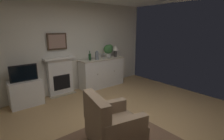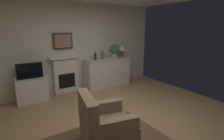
{
  "view_description": "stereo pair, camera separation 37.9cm",
  "coord_description": "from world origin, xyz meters",
  "px_view_note": "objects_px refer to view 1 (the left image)",
  "views": [
    {
      "loc": [
        -2.26,
        -2.21,
        1.92
      ],
      "look_at": [
        0.07,
        0.64,
        1.0
      ],
      "focal_mm": 27.65,
      "sensor_mm": 36.0,
      "label": 1
    },
    {
      "loc": [
        -1.95,
        -2.44,
        1.92
      ],
      "look_at": [
        0.07,
        0.64,
        1.0
      ],
      "focal_mm": 27.65,
      "sensor_mm": 36.0,
      "label": 2
    }
  ],
  "objects_px": {
    "fireplace_unit": "(60,76)",
    "tv_set": "(24,73)",
    "table_lamp": "(115,49)",
    "tv_cabinet": "(26,93)",
    "wine_glass_center": "(104,55)",
    "vase_decorative": "(97,55)",
    "wine_bottle": "(90,57)",
    "armchair": "(112,125)",
    "framed_picture": "(57,41)",
    "sideboard_cabinet": "(102,73)",
    "wine_glass_left": "(100,55)",
    "wine_glass_right": "(105,54)",
    "potted_plant_small": "(108,50)"
  },
  "relations": [
    {
      "from": "wine_bottle",
      "to": "potted_plant_small",
      "type": "height_order",
      "value": "potted_plant_small"
    },
    {
      "from": "tv_cabinet",
      "to": "potted_plant_small",
      "type": "xyz_separation_m",
      "value": [
        2.63,
        0.03,
        0.87
      ]
    },
    {
      "from": "tv_set",
      "to": "table_lamp",
      "type": "bearing_deg",
      "value": 0.16
    },
    {
      "from": "potted_plant_small",
      "to": "wine_glass_right",
      "type": "bearing_deg",
      "value": -171.29
    },
    {
      "from": "wine_glass_center",
      "to": "tv_cabinet",
      "type": "height_order",
      "value": "wine_glass_center"
    },
    {
      "from": "framed_picture",
      "to": "sideboard_cabinet",
      "type": "relative_size",
      "value": 0.36
    },
    {
      "from": "tv_cabinet",
      "to": "armchair",
      "type": "height_order",
      "value": "armchair"
    },
    {
      "from": "wine_glass_right",
      "to": "tv_set",
      "type": "xyz_separation_m",
      "value": [
        -2.47,
        -0.03,
        -0.21
      ]
    },
    {
      "from": "wine_bottle",
      "to": "wine_glass_right",
      "type": "relative_size",
      "value": 1.76
    },
    {
      "from": "sideboard_cabinet",
      "to": "wine_bottle",
      "type": "distance_m",
      "value": 0.73
    },
    {
      "from": "table_lamp",
      "to": "framed_picture",
      "type": "bearing_deg",
      "value": 173.38
    },
    {
      "from": "table_lamp",
      "to": "wine_glass_center",
      "type": "bearing_deg",
      "value": -174.64
    },
    {
      "from": "framed_picture",
      "to": "wine_bottle",
      "type": "xyz_separation_m",
      "value": [
        0.9,
        -0.22,
        -0.49
      ]
    },
    {
      "from": "vase_decorative",
      "to": "tv_set",
      "type": "xyz_separation_m",
      "value": [
        -2.1,
        0.04,
        -0.23
      ]
    },
    {
      "from": "fireplace_unit",
      "to": "potted_plant_small",
      "type": "distance_m",
      "value": 1.78
    },
    {
      "from": "wine_glass_left",
      "to": "vase_decorative",
      "type": "distance_m",
      "value": 0.16
    },
    {
      "from": "sideboard_cabinet",
      "to": "tv_cabinet",
      "type": "bearing_deg",
      "value": 179.63
    },
    {
      "from": "wine_glass_left",
      "to": "wine_glass_right",
      "type": "height_order",
      "value": "same"
    },
    {
      "from": "sideboard_cabinet",
      "to": "tv_set",
      "type": "relative_size",
      "value": 2.46
    },
    {
      "from": "wine_glass_right",
      "to": "armchair",
      "type": "bearing_deg",
      "value": -124.98
    },
    {
      "from": "wine_glass_left",
      "to": "wine_glass_center",
      "type": "bearing_deg",
      "value": -27.11
    },
    {
      "from": "fireplace_unit",
      "to": "wine_glass_left",
      "type": "relative_size",
      "value": 6.67
    },
    {
      "from": "wine_bottle",
      "to": "wine_glass_center",
      "type": "bearing_deg",
      "value": -5.89
    },
    {
      "from": "sideboard_cabinet",
      "to": "wine_glass_right",
      "type": "distance_m",
      "value": 0.61
    },
    {
      "from": "framed_picture",
      "to": "tv_set",
      "type": "bearing_deg",
      "value": -166.69
    },
    {
      "from": "wine_glass_center",
      "to": "tv_cabinet",
      "type": "bearing_deg",
      "value": 178.42
    },
    {
      "from": "vase_decorative",
      "to": "sideboard_cabinet",
      "type": "bearing_deg",
      "value": 12.55
    },
    {
      "from": "framed_picture",
      "to": "wine_glass_right",
      "type": "distance_m",
      "value": 1.58
    },
    {
      "from": "fireplace_unit",
      "to": "table_lamp",
      "type": "height_order",
      "value": "table_lamp"
    },
    {
      "from": "sideboard_cabinet",
      "to": "tv_set",
      "type": "height_order",
      "value": "tv_set"
    },
    {
      "from": "wine_glass_right",
      "to": "framed_picture",
      "type": "bearing_deg",
      "value": 172.29
    },
    {
      "from": "table_lamp",
      "to": "tv_cabinet",
      "type": "height_order",
      "value": "table_lamp"
    },
    {
      "from": "wine_glass_center",
      "to": "armchair",
      "type": "distance_m",
      "value": 3.06
    },
    {
      "from": "framed_picture",
      "to": "tv_set",
      "type": "distance_m",
      "value": 1.22
    },
    {
      "from": "wine_glass_center",
      "to": "armchair",
      "type": "bearing_deg",
      "value": -124.03
    },
    {
      "from": "framed_picture",
      "to": "tv_cabinet",
      "type": "relative_size",
      "value": 0.73
    },
    {
      "from": "fireplace_unit",
      "to": "table_lamp",
      "type": "xyz_separation_m",
      "value": [
        1.92,
        -0.18,
        0.67
      ]
    },
    {
      "from": "tv_cabinet",
      "to": "tv_set",
      "type": "xyz_separation_m",
      "value": [
        -0.0,
        -0.02,
        0.52
      ]
    },
    {
      "from": "wine_glass_left",
      "to": "tv_cabinet",
      "type": "distance_m",
      "value": 2.37
    },
    {
      "from": "sideboard_cabinet",
      "to": "tv_cabinet",
      "type": "distance_m",
      "value": 2.33
    },
    {
      "from": "tv_set",
      "to": "wine_bottle",
      "type": "bearing_deg",
      "value": 0.25
    },
    {
      "from": "fireplace_unit",
      "to": "wine_glass_left",
      "type": "bearing_deg",
      "value": -7.65
    },
    {
      "from": "sideboard_cabinet",
      "to": "tv_cabinet",
      "type": "height_order",
      "value": "sideboard_cabinet"
    },
    {
      "from": "wine_bottle",
      "to": "tv_cabinet",
      "type": "height_order",
      "value": "wine_bottle"
    },
    {
      "from": "wine_glass_left",
      "to": "wine_glass_right",
      "type": "xyz_separation_m",
      "value": [
        0.22,
        0.01,
        0.0
      ]
    },
    {
      "from": "fireplace_unit",
      "to": "tv_set",
      "type": "relative_size",
      "value": 1.77
    },
    {
      "from": "wine_glass_center",
      "to": "vase_decorative",
      "type": "xyz_separation_m",
      "value": [
        -0.26,
        0.0,
        0.02
      ]
    },
    {
      "from": "vase_decorative",
      "to": "tv_cabinet",
      "type": "distance_m",
      "value": 2.23
    },
    {
      "from": "tv_cabinet",
      "to": "wine_glass_right",
      "type": "bearing_deg",
      "value": 0.12
    },
    {
      "from": "sideboard_cabinet",
      "to": "wine_bottle",
      "type": "xyz_separation_m",
      "value": [
        -0.45,
        -0.0,
        0.57
      ]
    }
  ]
}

